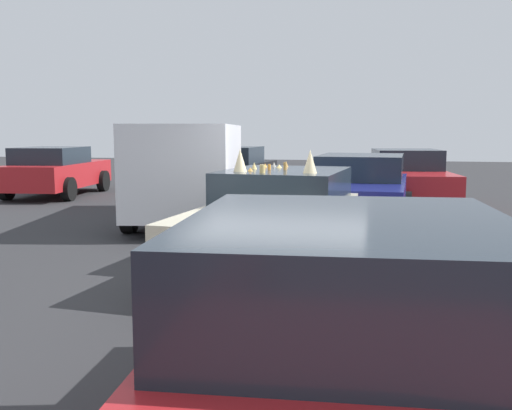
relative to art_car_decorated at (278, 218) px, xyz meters
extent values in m
plane|color=#2D2D30|center=(-0.09, 0.01, -0.71)|extent=(60.00, 60.00, 0.00)
cube|color=beige|center=(-0.09, 0.01, -0.11)|extent=(4.52, 2.23, 0.64)
cube|color=#1E2833|center=(0.33, -0.03, 0.44)|extent=(2.18, 1.86, 0.46)
cylinder|color=black|center=(-1.53, -0.78, -0.38)|extent=(0.67, 0.28, 0.65)
cylinder|color=black|center=(-1.35, 1.06, -0.38)|extent=(0.67, 0.28, 0.65)
cylinder|color=black|center=(1.17, -1.05, -0.38)|extent=(0.67, 0.28, 0.65)
cylinder|color=black|center=(1.35, 0.80, -0.38)|extent=(0.67, 0.28, 0.65)
ellipsoid|color=black|center=(-0.42, -0.88, -0.01)|extent=(0.15, 0.03, 0.10)
ellipsoid|color=black|center=(1.45, 0.77, 0.02)|extent=(0.19, 0.04, 0.15)
ellipsoid|color=black|center=(0.03, 0.91, -0.10)|extent=(0.12, 0.03, 0.12)
ellipsoid|color=black|center=(1.39, 0.78, -0.26)|extent=(0.12, 0.03, 0.15)
ellipsoid|color=black|center=(1.05, -1.02, -0.01)|extent=(0.17, 0.04, 0.10)
ellipsoid|color=black|center=(0.18, 0.90, -0.14)|extent=(0.18, 0.04, 0.14)
ellipsoid|color=black|center=(0.18, 0.90, -0.23)|extent=(0.12, 0.03, 0.11)
ellipsoid|color=black|center=(-1.06, -0.81, -0.22)|extent=(0.18, 0.04, 0.12)
sphere|color=#51381E|center=(-2.04, 0.34, 0.24)|extent=(0.06, 0.06, 0.06)
cylinder|color=gray|center=(-1.66, 0.12, 0.27)|extent=(0.12, 0.12, 0.11)
sphere|color=black|center=(-1.51, 0.57, 0.24)|extent=(0.05, 0.05, 0.05)
sphere|color=#51381E|center=(-1.29, 0.38, 0.25)|extent=(0.09, 0.09, 0.09)
cylinder|color=silver|center=(-2.00, -0.08, 0.27)|extent=(0.09, 0.09, 0.12)
cone|color=gray|center=(-1.21, 0.06, 0.25)|extent=(0.09, 0.09, 0.08)
cone|color=gray|center=(-1.50, -0.06, 0.25)|extent=(0.08, 0.08, 0.09)
cone|color=gray|center=(0.92, 0.23, 0.71)|extent=(0.08, 0.08, 0.08)
cone|color=#A87A38|center=(-0.07, 0.40, 0.70)|extent=(0.08, 0.08, 0.05)
cone|color=orange|center=(0.84, 0.36, 0.70)|extent=(0.09, 0.09, 0.06)
cylinder|color=orange|center=(0.28, 0.19, 0.71)|extent=(0.06, 0.06, 0.08)
cylinder|color=tan|center=(-0.41, 0.15, 0.73)|extent=(0.11, 0.11, 0.12)
cone|color=#A87A38|center=(0.96, 0.04, 0.72)|extent=(0.11, 0.11, 0.10)
cone|color=tan|center=(0.39, 0.44, 0.72)|extent=(0.10, 0.10, 0.10)
cylinder|color=#A87A38|center=(0.27, -0.05, 0.73)|extent=(0.05, 0.05, 0.11)
cone|color=tan|center=(0.77, 0.12, 0.70)|extent=(0.12, 0.12, 0.05)
cone|color=beige|center=(-0.27, -0.47, 0.83)|extent=(0.19, 0.19, 0.32)
cone|color=beige|center=(-0.18, 0.52, 0.83)|extent=(0.19, 0.19, 0.32)
cube|color=silver|center=(3.85, 2.57, 0.48)|extent=(5.38, 2.79, 1.76)
cube|color=#1E2833|center=(2.08, 2.25, 0.83)|extent=(0.42, 1.67, 0.63)
cylinder|color=black|center=(2.51, 1.33, -0.35)|extent=(0.75, 0.36, 0.72)
cylinder|color=black|center=(2.16, 3.25, -0.35)|extent=(0.75, 0.36, 0.72)
cylinder|color=black|center=(5.53, 1.88, -0.35)|extent=(0.75, 0.36, 0.72)
cylinder|color=black|center=(5.19, 3.80, -0.35)|extent=(0.75, 0.36, 0.72)
cube|color=red|center=(7.72, 8.01, -0.08)|extent=(4.38, 2.19, 0.70)
cube|color=#1E2833|center=(7.32, 7.97, 0.51)|extent=(2.19, 1.83, 0.48)
cylinder|color=black|center=(8.93, 9.05, -0.38)|extent=(0.68, 0.29, 0.66)
cylinder|color=black|center=(9.11, 7.24, -0.38)|extent=(0.68, 0.29, 0.66)
cylinder|color=black|center=(6.32, 8.78, -0.38)|extent=(0.68, 0.29, 0.66)
cylinder|color=black|center=(6.50, 6.98, -0.38)|extent=(0.68, 0.29, 0.66)
cube|color=navy|center=(3.73, -1.02, -0.10)|extent=(4.35, 2.05, 0.69)
cube|color=#1E2833|center=(4.12, -1.04, 0.49)|extent=(2.17, 1.78, 0.50)
cylinder|color=black|center=(2.37, -1.87, -0.40)|extent=(0.63, 0.26, 0.62)
cylinder|color=black|center=(2.47, -0.02, -0.40)|extent=(0.63, 0.26, 0.62)
cylinder|color=black|center=(5.00, -2.02, -0.40)|extent=(0.63, 0.26, 0.62)
cylinder|color=black|center=(5.10, -0.17, -0.40)|extent=(0.63, 0.26, 0.62)
cube|color=black|center=(8.49, 2.82, -0.07)|extent=(4.08, 2.06, 0.71)
cube|color=#1E2833|center=(8.35, 2.83, 0.52)|extent=(1.74, 1.74, 0.48)
cylinder|color=black|center=(9.78, 3.63, -0.38)|extent=(0.68, 0.27, 0.66)
cylinder|color=black|center=(9.64, 1.83, -0.38)|extent=(0.68, 0.27, 0.66)
cylinder|color=black|center=(7.33, 3.82, -0.38)|extent=(0.68, 0.27, 0.66)
cylinder|color=black|center=(7.19, 2.02, -0.38)|extent=(0.68, 0.27, 0.66)
cube|color=red|center=(-5.22, -1.24, -0.08)|extent=(4.46, 2.09, 0.70)
cube|color=#1E2833|center=(-5.13, -1.23, 0.54)|extent=(2.04, 1.77, 0.54)
cylinder|color=black|center=(-3.82, -2.06, -0.38)|extent=(0.67, 0.27, 0.65)
cylinder|color=black|center=(-3.95, -0.23, -0.38)|extent=(0.67, 0.27, 0.65)
cube|color=red|center=(7.35, -2.14, -0.11)|extent=(4.70, 2.29, 0.68)
cube|color=#1E2833|center=(7.60, -2.11, 0.49)|extent=(2.01, 1.82, 0.51)
cylinder|color=black|center=(6.07, -3.20, -0.40)|extent=(0.64, 0.29, 0.62)
cylinder|color=black|center=(5.85, -1.42, -0.40)|extent=(0.64, 0.29, 0.62)
cylinder|color=black|center=(8.85, -2.86, -0.40)|extent=(0.64, 0.29, 0.62)
cylinder|color=black|center=(8.63, -1.08, -0.40)|extent=(0.64, 0.29, 0.62)
camera|label=1|loc=(-8.11, -1.36, 1.25)|focal=40.86mm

